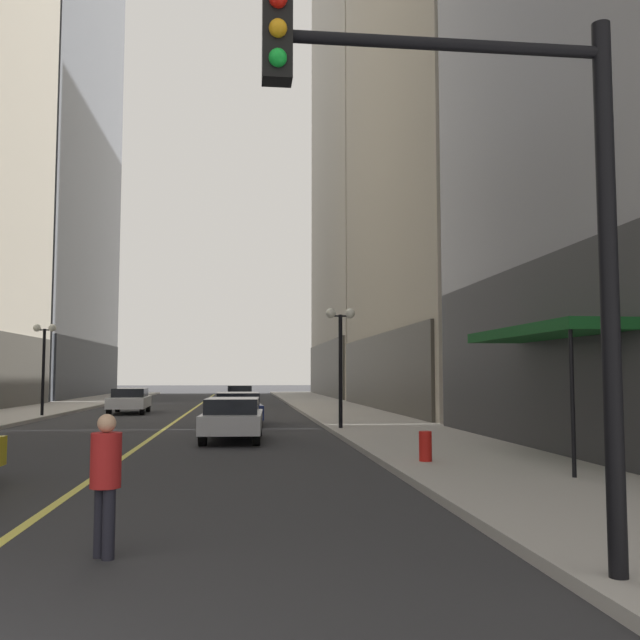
# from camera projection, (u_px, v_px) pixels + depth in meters

# --- Properties ---
(ground_plane) EXTENTS (200.00, 200.00, 0.00)m
(ground_plane) POSITION_uv_depth(u_px,v_px,m) (189.00, 412.00, 38.09)
(ground_plane) COLOR #2D2D30
(sidewalk_left) EXTENTS (4.50, 78.00, 0.15)m
(sidewalk_left) POSITION_uv_depth(u_px,v_px,m) (32.00, 412.00, 37.18)
(sidewalk_left) COLOR #ADA8A0
(sidewalk_left) RESTS_ON ground
(sidewalk_right) EXTENTS (4.50, 78.00, 0.15)m
(sidewalk_right) POSITION_uv_depth(u_px,v_px,m) (338.00, 410.00, 39.00)
(sidewalk_right) COLOR #ADA8A0
(sidewalk_right) RESTS_ON ground
(lane_centre_stripe) EXTENTS (0.16, 70.00, 0.01)m
(lane_centre_stripe) POSITION_uv_depth(u_px,v_px,m) (189.00, 412.00, 38.09)
(lane_centre_stripe) COLOR #E5D64C
(lane_centre_stripe) RESTS_ON ground
(building_right_mid) EXTENTS (13.39, 24.00, 35.64)m
(building_right_mid) POSITION_uv_depth(u_px,v_px,m) (488.00, 107.00, 40.87)
(building_right_mid) COLOR #B7AD99
(building_right_mid) RESTS_ON ground
(building_right_far) EXTENTS (11.28, 26.00, 59.22)m
(building_right_far) POSITION_uv_depth(u_px,v_px,m) (382.00, 89.00, 66.95)
(building_right_far) COLOR #B7AD99
(building_right_far) RESTS_ON ground
(storefront_awning_right) EXTENTS (1.60, 5.84, 3.12)m
(storefront_awning_right) POSITION_uv_depth(u_px,v_px,m) (543.00, 333.00, 15.83)
(storefront_awning_right) COLOR #144C1E
(storefront_awning_right) RESTS_ON ground
(car_silver) EXTENTS (1.96, 4.42, 1.32)m
(car_silver) POSITION_uv_depth(u_px,v_px,m) (233.00, 418.00, 21.49)
(car_silver) COLOR #B7B7BC
(car_silver) RESTS_ON ground
(car_navy) EXTENTS (2.07, 4.83, 1.32)m
(car_navy) POSITION_uv_depth(u_px,v_px,m) (237.00, 407.00, 28.36)
(car_navy) COLOR #141E4C
(car_navy) RESTS_ON ground
(car_white) EXTENTS (2.07, 4.72, 1.32)m
(car_white) POSITION_uv_depth(u_px,v_px,m) (130.00, 400.00, 36.94)
(car_white) COLOR silver
(car_white) RESTS_ON ground
(car_grey) EXTENTS (1.96, 4.85, 1.32)m
(car_grey) POSITION_uv_depth(u_px,v_px,m) (239.00, 394.00, 47.33)
(car_grey) COLOR slate
(car_grey) RESTS_ON ground
(pedestrian_in_red_jacket) EXTENTS (0.48, 0.48, 1.59)m
(pedestrian_in_red_jacket) POSITION_uv_depth(u_px,v_px,m) (106.00, 474.00, 7.78)
(pedestrian_in_red_jacket) COLOR black
(pedestrian_in_red_jacket) RESTS_ON ground
(traffic_light_near_right) EXTENTS (3.43, 0.35, 5.65)m
(traffic_light_near_right) POSITION_uv_depth(u_px,v_px,m) (502.00, 195.00, 6.63)
(traffic_light_near_right) COLOR black
(traffic_light_near_right) RESTS_ON ground
(street_lamp_left_far) EXTENTS (1.06, 0.36, 4.43)m
(street_lamp_left_far) POSITION_uv_depth(u_px,v_px,m) (44.00, 349.00, 32.76)
(street_lamp_left_far) COLOR black
(street_lamp_left_far) RESTS_ON ground
(street_lamp_right_mid) EXTENTS (1.06, 0.36, 4.43)m
(street_lamp_right_mid) POSITION_uv_depth(u_px,v_px,m) (340.00, 341.00, 25.03)
(street_lamp_right_mid) COLOR black
(street_lamp_right_mid) RESTS_ON ground
(fire_hydrant_right) EXTENTS (0.28, 0.28, 0.80)m
(fire_hydrant_right) POSITION_uv_depth(u_px,v_px,m) (425.00, 450.00, 15.22)
(fire_hydrant_right) COLOR red
(fire_hydrant_right) RESTS_ON ground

